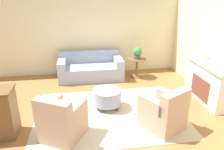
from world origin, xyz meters
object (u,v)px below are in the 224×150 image
at_px(potted_plant_on_side_table, 137,52).
at_px(armchair_left, 62,121).
at_px(ottoman_table, 107,97).
at_px(side_table, 137,64).
at_px(vase_mantel_near, 201,54).
at_px(vase_mantel_far, 221,66).
at_px(couch, 91,69).
at_px(armchair_right, 164,113).

bearing_deg(potted_plant_on_side_table, armchair_left, -127.51).
relative_size(ottoman_table, side_table, 1.08).
xyz_separation_m(ottoman_table, vase_mantel_near, (2.56, 0.42, 0.83)).
bearing_deg(vase_mantel_far, ottoman_table, 171.11).
height_order(side_table, potted_plant_on_side_table, potted_plant_on_side_table).
distance_m(armchair_left, ottoman_table, 1.44).
bearing_deg(ottoman_table, side_table, 56.94).
xyz_separation_m(armchair_left, potted_plant_on_side_table, (2.26, 2.94, 0.47)).
bearing_deg(side_table, vase_mantel_far, -60.42).
distance_m(armchair_left, vase_mantel_far, 3.70).
relative_size(ottoman_table, vase_mantel_near, 2.16).
bearing_deg(armchair_left, potted_plant_on_side_table, 52.49).
bearing_deg(couch, potted_plant_on_side_table, -5.66).
height_order(armchair_right, ottoman_table, armchair_right).
bearing_deg(side_table, armchair_right, -94.21).
relative_size(couch, vase_mantel_near, 6.49).
bearing_deg(vase_mantel_far, armchair_right, -157.84).
height_order(armchair_right, vase_mantel_near, vase_mantel_near).
bearing_deg(side_table, armchair_left, -127.51).
bearing_deg(potted_plant_on_side_table, ottoman_table, -123.06).
height_order(couch, side_table, couch).
relative_size(vase_mantel_near, potted_plant_on_side_table, 0.81).
xyz_separation_m(couch, potted_plant_on_side_table, (1.51, -0.15, 0.53)).
relative_size(armchair_right, vase_mantel_far, 4.60).
height_order(side_table, vase_mantel_near, vase_mantel_near).
xyz_separation_m(armchair_left, vase_mantel_near, (3.57, 1.45, 0.76)).
bearing_deg(armchair_right, vase_mantel_far, 22.16).
height_order(ottoman_table, vase_mantel_far, vase_mantel_far).
height_order(armchair_left, potted_plant_on_side_table, potted_plant_on_side_table).
bearing_deg(couch, vase_mantel_far, -41.11).
bearing_deg(ottoman_table, vase_mantel_far, -8.89).
distance_m(armchair_right, vase_mantel_near, 2.24).
bearing_deg(vase_mantel_near, couch, 149.84).
height_order(vase_mantel_far, potted_plant_on_side_table, vase_mantel_far).
xyz_separation_m(couch, armchair_left, (-0.74, -3.09, 0.06)).
xyz_separation_m(vase_mantel_far, potted_plant_on_side_table, (-1.31, 2.31, -0.25)).
distance_m(armchair_left, potted_plant_on_side_table, 3.73).
distance_m(vase_mantel_near, vase_mantel_far, 0.82).
relative_size(armchair_right, side_table, 1.60).
xyz_separation_m(couch, side_table, (1.51, -0.15, 0.13)).
bearing_deg(armchair_right, potted_plant_on_side_table, 85.79).
height_order(couch, armchair_left, armchair_left).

